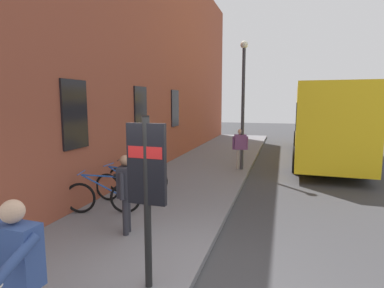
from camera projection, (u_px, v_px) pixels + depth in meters
ground at (275, 185)px, 10.15m from camera, size 60.00×60.00×0.00m
sidewalk_pavement at (207, 167)px, 12.81m from camera, size 24.00×3.50×0.12m
station_facade at (168, 57)px, 13.70m from camera, size 22.00×0.65×9.24m
bicycle_far_end at (103, 197)px, 7.26m from camera, size 0.63×1.72×0.97m
bicycle_end_of_row at (126, 188)px, 8.04m from camera, size 0.48×1.77×0.97m
bicycle_leaning_wall at (137, 179)px, 8.87m from camera, size 0.49×1.76×0.97m
transit_info_sign at (147, 175)px, 4.21m from camera, size 0.11×0.55×2.40m
city_bus at (324, 118)px, 14.57m from camera, size 10.58×2.91×3.35m
pedestrian_crossing_street at (240, 145)px, 11.95m from camera, size 0.31×0.58×1.55m
pedestrian_near_bus at (126, 186)px, 6.06m from camera, size 0.59×0.30×1.57m
tourist_with_hotdogs at (15, 266)px, 2.97m from camera, size 0.58×0.65×1.68m
street_lamp at (243, 94)px, 11.64m from camera, size 0.28×0.28×4.77m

